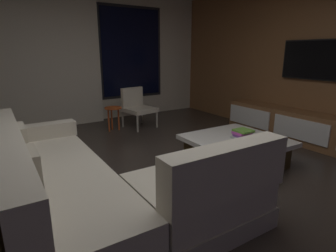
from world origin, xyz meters
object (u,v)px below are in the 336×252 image
(sectional_couch, at_px, (93,187))
(book_stack_on_coffee_table, at_px, (243,134))
(coffee_table, at_px, (236,151))
(accent_chair_near_window, at_px, (137,105))
(media_console, at_px, (310,130))
(mounted_tv, at_px, (314,60))
(side_stool, at_px, (113,112))

(sectional_couch, xyz_separation_m, book_stack_on_coffee_table, (2.09, 0.16, 0.13))
(book_stack_on_coffee_table, bearing_deg, sectional_couch, -175.64)
(coffee_table, distance_m, accent_chair_near_window, 2.49)
(sectional_couch, bearing_deg, book_stack_on_coffee_table, 4.36)
(sectional_couch, bearing_deg, coffee_table, 5.40)
(media_console, bearing_deg, coffee_table, 176.87)
(coffee_table, distance_m, mounted_tv, 2.12)
(sectional_couch, height_order, book_stack_on_coffee_table, sectional_couch)
(coffee_table, height_order, accent_chair_near_window, accent_chair_near_window)
(book_stack_on_coffee_table, xyz_separation_m, media_console, (1.51, -0.06, -0.16))
(coffee_table, xyz_separation_m, book_stack_on_coffee_table, (0.08, -0.03, 0.23))
(coffee_table, xyz_separation_m, mounted_tv, (1.77, 0.11, 1.16))
(book_stack_on_coffee_table, bearing_deg, side_stool, 109.40)
(coffee_table, distance_m, side_stool, 2.55)
(side_stool, relative_size, mounted_tv, 0.42)
(coffee_table, distance_m, book_stack_on_coffee_table, 0.25)
(side_stool, bearing_deg, accent_chair_near_window, 4.54)
(side_stool, xyz_separation_m, mounted_tv, (2.55, -2.31, 0.98))
(coffee_table, xyz_separation_m, accent_chair_near_window, (-0.26, 2.46, 0.25))
(accent_chair_near_window, height_order, media_console, accent_chair_near_window)
(book_stack_on_coffee_table, relative_size, accent_chair_near_window, 0.35)
(sectional_couch, height_order, side_stool, sectional_couch)
(side_stool, bearing_deg, coffee_table, -72.14)
(mounted_tv, bearing_deg, sectional_couch, -175.45)
(sectional_couch, xyz_separation_m, mounted_tv, (3.78, 0.30, 1.06))
(sectional_couch, bearing_deg, media_console, 1.63)
(sectional_couch, distance_m, mounted_tv, 3.93)
(sectional_couch, distance_m, accent_chair_near_window, 3.18)
(book_stack_on_coffee_table, xyz_separation_m, mounted_tv, (1.69, 0.14, 0.93))
(book_stack_on_coffee_table, relative_size, media_console, 0.09)
(sectional_couch, height_order, coffee_table, sectional_couch)
(book_stack_on_coffee_table, height_order, side_stool, book_stack_on_coffee_table)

